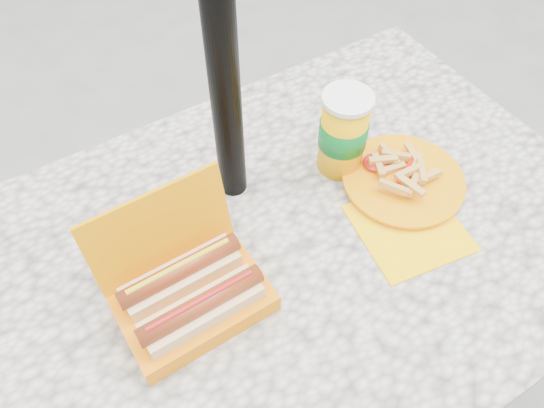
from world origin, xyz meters
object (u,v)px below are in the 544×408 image
umbrella_pole (219,23)px  hotdog_box (190,293)px  soda_cup (343,133)px  fries_plate (403,182)px

umbrella_pole → hotdog_box: (-0.18, -0.18, -0.31)m
umbrella_pole → soda_cup: umbrella_pole is taller
hotdog_box → soda_cup: 0.40m
soda_cup → hotdog_box: bearing=-161.7°
fries_plate → soda_cup: soda_cup is taller
umbrella_pole → fries_plate: umbrella_pole is taller
fries_plate → hotdog_box: bearing=-177.8°
umbrella_pole → hotdog_box: umbrella_pole is taller
umbrella_pole → soda_cup: size_ratio=12.79×
hotdog_box → fries_plate: 0.45m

